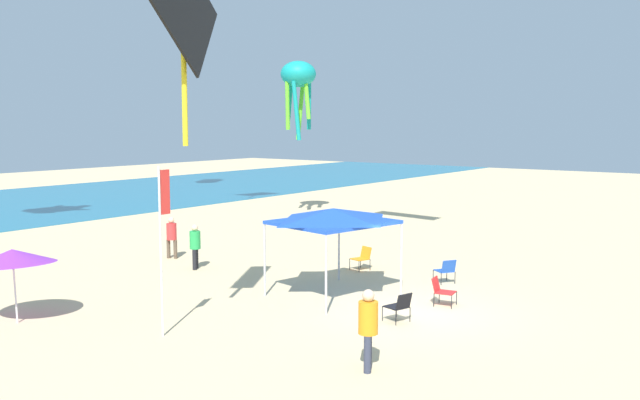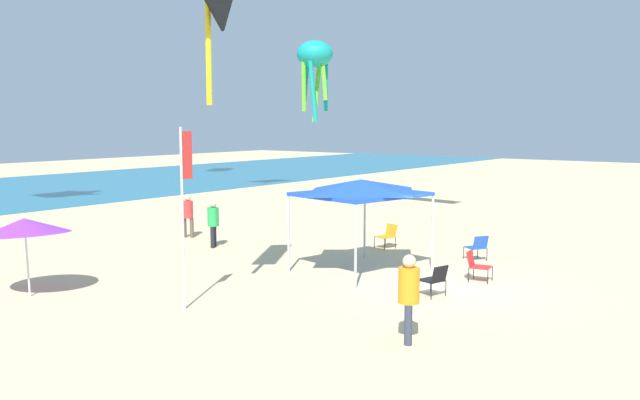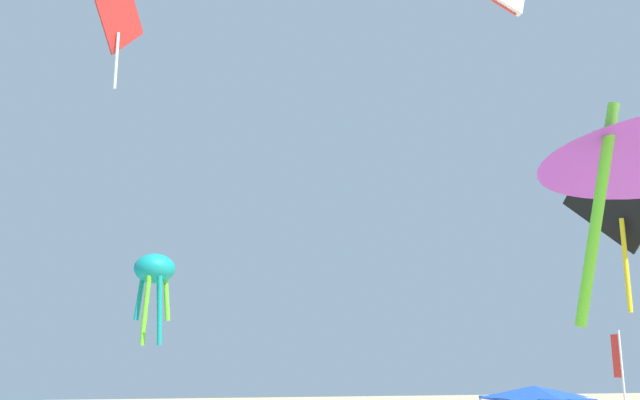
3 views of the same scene
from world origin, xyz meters
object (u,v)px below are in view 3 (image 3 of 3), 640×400
canopy_tent (534,393)px  banner_flag (623,398)px  kite_diamond_red (119,20)px  kite_diamond_black (619,197)px  kite_octopus_teal (154,273)px

canopy_tent → banner_flag: size_ratio=0.87×
canopy_tent → kite_diamond_red: 22.32m
kite_diamond_black → kite_octopus_teal: bearing=23.7°
kite_octopus_teal → kite_diamond_red: kite_diamond_red is taller
kite_diamond_black → canopy_tent: bearing=-11.8°
kite_diamond_black → banner_flag: bearing=101.3°
banner_flag → kite_diamond_black: size_ratio=0.82×
banner_flag → kite_diamond_red: 24.23m
kite_diamond_black → kite_diamond_red: 21.52m
banner_flag → kite_diamond_black: 5.42m
canopy_tent → kite_octopus_teal: 18.69m
kite_diamond_black → kite_diamond_red: (13.17, 13.82, 9.94)m
banner_flag → kite_diamond_red: kite_diamond_red is taller
canopy_tent → kite_octopus_teal: bearing=41.5°
canopy_tent → kite_diamond_red: kite_diamond_red is taller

